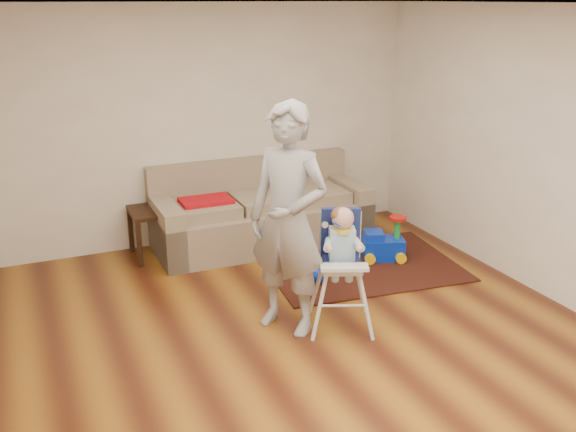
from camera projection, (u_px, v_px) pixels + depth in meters
name	position (u px, v px, depth m)	size (l,w,h in m)	color
ground	(307.00, 343.00, 5.36)	(5.50, 5.50, 0.00)	#451D0E
room_envelope	(282.00, 110.00, 5.21)	(5.04, 5.52, 2.72)	beige
sofa	(261.00, 205.00, 7.39)	(2.46, 1.01, 0.95)	gray
side_table	(157.00, 233.00, 7.10)	(0.55, 0.55, 0.55)	black
area_rug	(360.00, 265.00, 6.91)	(2.01, 1.51, 0.02)	black
ride_on_toy	(383.00, 238.00, 6.99)	(0.44, 0.32, 0.49)	#092DC5
toy_ball	(318.00, 275.00, 6.43)	(0.16, 0.16, 0.16)	#092DC5
high_chair	(341.00, 270.00, 5.48)	(0.67, 0.67, 1.10)	silver
adult	(288.00, 220.00, 5.32)	(0.72, 0.47, 1.98)	gray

